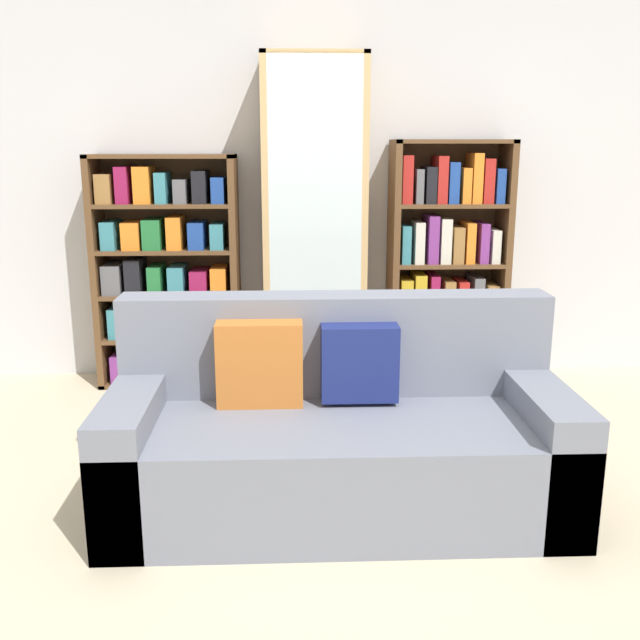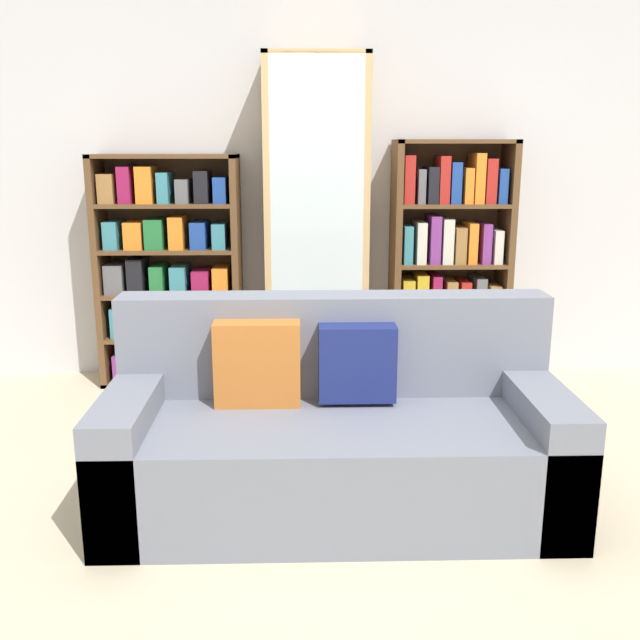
{
  "view_description": "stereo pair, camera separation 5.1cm",
  "coord_description": "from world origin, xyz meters",
  "views": [
    {
      "loc": [
        -0.2,
        -2.34,
        1.49
      ],
      "look_at": [
        -0.05,
        1.21,
        0.61
      ],
      "focal_mm": 40.0,
      "sensor_mm": 36.0,
      "label": 1
    },
    {
      "loc": [
        -0.15,
        -2.34,
        1.49
      ],
      "look_at": [
        -0.05,
        1.21,
        0.61
      ],
      "focal_mm": 40.0,
      "sensor_mm": 36.0,
      "label": 2
    }
  ],
  "objects": [
    {
      "name": "couch",
      "position": [
        -0.01,
        0.43,
        0.3
      ],
      "size": [
        1.87,
        0.81,
        0.85
      ],
      "color": "slate",
      "rests_on": "ground"
    },
    {
      "name": "bookshelf_left",
      "position": [
        -0.98,
        2.08,
        0.7
      ],
      "size": [
        0.88,
        0.32,
        1.43
      ],
      "color": "brown",
      "rests_on": "ground"
    },
    {
      "name": "display_cabinet",
      "position": [
        -0.05,
        2.06,
        1.0
      ],
      "size": [
        0.63,
        0.36,
        2.0
      ],
      "color": "tan",
      "rests_on": "ground"
    },
    {
      "name": "ground_plane",
      "position": [
        0.0,
        0.0,
        0.0
      ],
      "size": [
        16.0,
        16.0,
        0.0
      ],
      "primitive_type": "plane",
      "color": "beige"
    },
    {
      "name": "bookshelf_right",
      "position": [
        0.79,
        2.07,
        0.74
      ],
      "size": [
        0.73,
        0.32,
        1.51
      ],
      "color": "brown",
      "rests_on": "ground"
    },
    {
      "name": "wine_bottle",
      "position": [
        0.54,
        1.5,
        0.14
      ],
      "size": [
        0.08,
        0.08,
        0.34
      ],
      "color": "#143819",
      "rests_on": "ground"
    },
    {
      "name": "wall_back",
      "position": [
        0.0,
        2.28,
        1.35
      ],
      "size": [
        7.18,
        0.06,
        2.7
      ],
      "color": "silver",
      "rests_on": "ground"
    }
  ]
}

